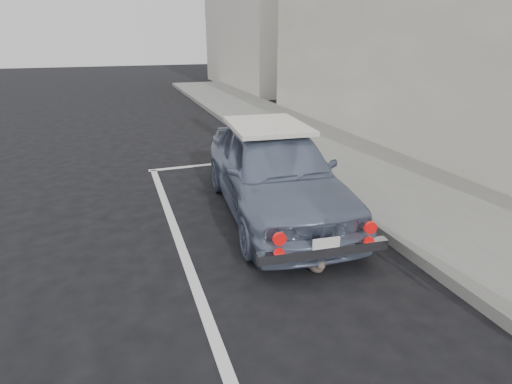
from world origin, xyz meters
TOP-DOWN VIEW (x-y plane):
  - sidewalk at (3.20, 2.00)m, footprint 2.80×40.00m
  - building_far at (6.35, 20.00)m, footprint 3.50×10.00m
  - pline_front at (0.50, 6.50)m, footprint 3.00×0.12m
  - pline_side at (-0.90, 3.00)m, footprint 0.12×7.00m
  - retro_coupe at (0.72, 3.68)m, footprint 2.03×4.28m
  - cat at (0.54, 1.84)m, footprint 0.19×0.43m

SIDE VIEW (x-z plane):
  - pline_front at x=0.50m, z-range 0.00..0.01m
  - pline_side at x=-0.90m, z-range 0.00..0.01m
  - sidewalk at x=3.20m, z-range 0.00..0.15m
  - cat at x=0.54m, z-range -0.01..0.22m
  - retro_coupe at x=0.72m, z-range 0.01..1.42m
  - building_far at x=6.35m, z-range 0.00..8.00m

